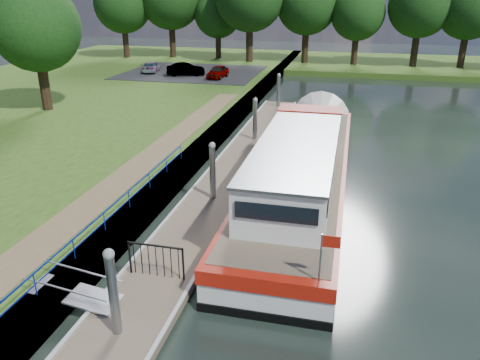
% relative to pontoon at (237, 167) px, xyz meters
% --- Properties ---
extents(ground, '(160.00, 160.00, 0.00)m').
position_rel_pontoon_xyz_m(ground, '(0.00, -13.00, -0.18)').
color(ground, black).
rests_on(ground, ground).
extents(bank_edge, '(1.10, 90.00, 0.78)m').
position_rel_pontoon_xyz_m(bank_edge, '(-2.55, 2.00, 0.20)').
color(bank_edge, '#473D2D').
rests_on(bank_edge, ground).
extents(far_bank, '(60.00, 18.00, 0.60)m').
position_rel_pontoon_xyz_m(far_bank, '(12.00, 39.00, 0.12)').
color(far_bank, '#2C4A15').
rests_on(far_bank, ground).
extents(footpath, '(1.60, 40.00, 0.05)m').
position_rel_pontoon_xyz_m(footpath, '(-4.40, -5.00, 0.62)').
color(footpath, brown).
rests_on(footpath, riverbank).
extents(carpark, '(14.00, 12.00, 0.06)m').
position_rel_pontoon_xyz_m(carpark, '(-11.00, 25.00, 0.62)').
color(carpark, black).
rests_on(carpark, riverbank).
extents(blue_fence, '(0.04, 18.04, 0.72)m').
position_rel_pontoon_xyz_m(blue_fence, '(-2.75, -10.00, 1.13)').
color(blue_fence, '#0C2DBF').
rests_on(blue_fence, riverbank).
extents(pontoon, '(2.50, 30.00, 0.56)m').
position_rel_pontoon_xyz_m(pontoon, '(0.00, 0.00, 0.00)').
color(pontoon, brown).
rests_on(pontoon, ground).
extents(mooring_piles, '(0.30, 27.30, 3.55)m').
position_rel_pontoon_xyz_m(mooring_piles, '(0.00, 0.00, 1.10)').
color(mooring_piles, gray).
rests_on(mooring_piles, ground).
extents(gangway, '(2.58, 1.00, 0.92)m').
position_rel_pontoon_xyz_m(gangway, '(-1.85, -12.50, 0.44)').
color(gangway, '#A5A8AD').
rests_on(gangway, ground).
extents(gate_panel, '(1.85, 0.05, 1.15)m').
position_rel_pontoon_xyz_m(gate_panel, '(-0.00, -10.80, 0.97)').
color(gate_panel, black).
rests_on(gate_panel, ground).
extents(barge, '(4.36, 21.15, 4.78)m').
position_rel_pontoon_xyz_m(barge, '(3.60, -1.29, 0.90)').
color(barge, black).
rests_on(barge, ground).
extents(bank_tree_a, '(6.12, 6.12, 9.72)m').
position_rel_pontoon_xyz_m(bank_tree_a, '(-15.99, 7.08, 6.84)').
color(bank_tree_a, '#332316').
rests_on(bank_tree_a, riverbank).
extents(car_a, '(1.65, 3.60, 1.19)m').
position_rel_pontoon_xyz_m(car_a, '(-7.39, 22.18, 1.25)').
color(car_a, '#999999').
rests_on(car_a, carpark).
extents(car_b, '(4.05, 2.49, 1.26)m').
position_rel_pontoon_xyz_m(car_b, '(-10.92, 22.76, 1.28)').
color(car_b, '#999999').
rests_on(car_b, carpark).
extents(car_c, '(2.17, 3.88, 1.06)m').
position_rel_pontoon_xyz_m(car_c, '(-15.24, 24.06, 1.18)').
color(car_c, '#999999').
rests_on(car_c, carpark).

